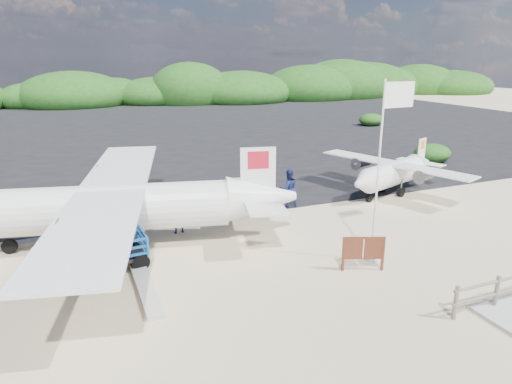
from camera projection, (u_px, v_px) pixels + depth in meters
ground at (277, 263)px, 15.76m from camera, size 160.00×160.00×0.00m
asphalt_apron at (141, 132)px, 42.32m from camera, size 90.00×50.00×0.04m
vegetation_band at (114, 105)px, 64.45m from camera, size 124.00×8.00×4.40m
baggage_cart at (107, 270)px, 15.26m from camera, size 2.95×1.85×1.41m
flagpole at (371, 259)px, 16.02m from camera, size 1.27×0.59×6.18m
signboard at (362, 270)px, 15.21m from camera, size 1.44×0.67×1.23m
crew_a at (178, 214)px, 18.19m from camera, size 0.63×0.46×1.58m
crew_b at (288, 189)px, 21.19m from camera, size 0.93×0.75×1.85m
aircraft_large at (298, 134)px, 40.96m from camera, size 18.37×18.37×4.59m
aircraft_small at (15, 143)px, 36.88m from camera, size 8.73×8.73×2.46m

